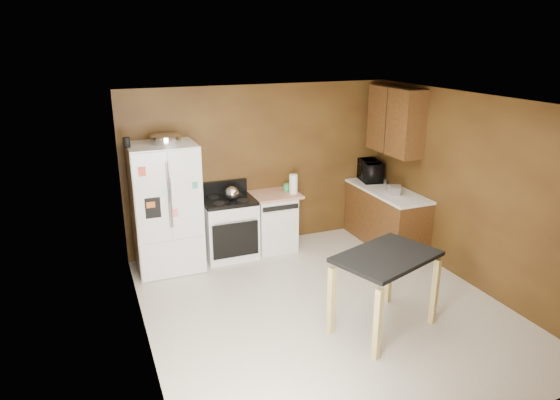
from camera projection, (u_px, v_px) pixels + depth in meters
floor at (324, 308)px, 6.12m from camera, size 4.50×4.50×0.00m
ceiling at (331, 102)px, 5.34m from camera, size 4.50×4.50×0.00m
wall_back at (261, 167)px, 7.71m from camera, size 4.20×0.00×4.20m
wall_front at (464, 305)px, 3.74m from camera, size 4.20×0.00×4.20m
wall_left at (140, 238)px, 4.98m from camera, size 0.00×4.50×4.50m
wall_right at (472, 192)px, 6.47m from camera, size 0.00×4.50×4.50m
roasting_pan at (166, 139)px, 6.71m from camera, size 0.41×0.41×0.10m
pen_cup at (127, 142)px, 6.42m from camera, size 0.09×0.09×0.13m
kettle at (232, 193)px, 7.24m from camera, size 0.20×0.20×0.20m
paper_towel at (293, 184)px, 7.56m from camera, size 0.14×0.14×0.29m
green_canister at (287, 187)px, 7.70m from camera, size 0.11×0.11×0.12m
toaster at (393, 188)px, 7.52m from camera, size 0.23×0.29×0.19m
microwave at (369, 171)px, 8.23m from camera, size 0.48×0.62×0.31m
refrigerator at (166, 208)px, 6.93m from camera, size 0.90×0.80×1.80m
gas_range at (229, 227)px, 7.44m from camera, size 0.76×0.68×1.10m
dishwasher at (273, 221)px, 7.72m from camera, size 0.78×0.63×0.89m
right_cabinets at (389, 188)px, 7.79m from camera, size 0.63×1.58×2.45m
island at (386, 267)px, 5.47m from camera, size 1.30×1.08×0.91m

